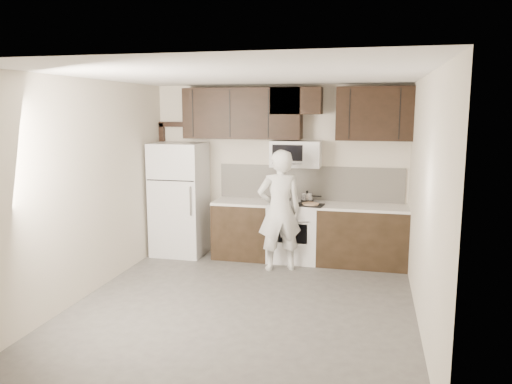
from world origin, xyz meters
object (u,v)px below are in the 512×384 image
(microwave, at_px, (296,154))
(refrigerator, at_px, (180,199))
(person, at_px, (279,211))
(stove, at_px, (294,231))

(microwave, height_order, refrigerator, microwave)
(refrigerator, distance_m, person, 1.78)
(microwave, distance_m, refrigerator, 2.00)
(microwave, xyz_separation_m, person, (-0.13, -0.62, -0.77))
(refrigerator, bearing_deg, microwave, 5.15)
(stove, xyz_separation_m, person, (-0.13, -0.50, 0.42))
(microwave, distance_m, person, 1.00)
(stove, distance_m, refrigerator, 1.90)
(person, bearing_deg, stove, -128.19)
(person, bearing_deg, refrigerator, -38.29)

